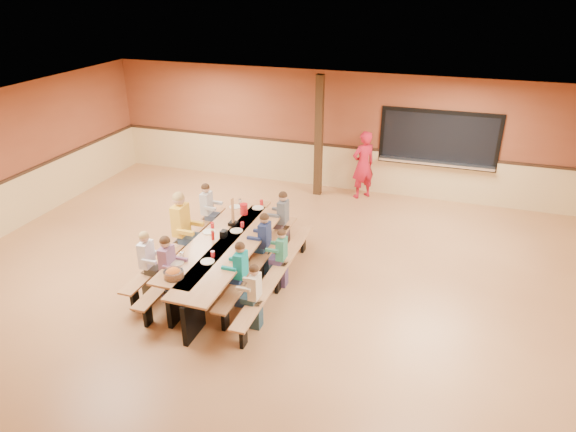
% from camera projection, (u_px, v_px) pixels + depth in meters
% --- Properties ---
extents(ground, '(12.00, 12.00, 0.00)m').
position_uv_depth(ground, '(264.00, 283.00, 9.33)').
color(ground, '#A0663C').
rests_on(ground, ground).
extents(room_envelope, '(12.04, 10.04, 3.02)m').
position_uv_depth(room_envelope, '(263.00, 250.00, 9.04)').
color(room_envelope, brown).
rests_on(room_envelope, ground).
extents(kitchen_pass_through, '(2.78, 0.28, 1.38)m').
position_uv_depth(kitchen_pass_through, '(438.00, 142.00, 12.22)').
color(kitchen_pass_through, black).
rests_on(kitchen_pass_through, ground).
extents(structural_post, '(0.18, 0.18, 3.00)m').
position_uv_depth(structural_post, '(319.00, 137.00, 12.53)').
color(structural_post, '#311F10').
rests_on(structural_post, ground).
extents(cafeteria_table_main, '(1.91, 3.70, 0.74)m').
position_uv_depth(cafeteria_table_main, '(219.00, 247.00, 9.50)').
color(cafeteria_table_main, '#B17546').
rests_on(cafeteria_table_main, ground).
extents(cafeteria_table_second, '(1.91, 3.70, 0.74)m').
position_uv_depth(cafeteria_table_second, '(234.00, 258.00, 9.11)').
color(cafeteria_table_second, '#B17546').
rests_on(cafeteria_table_second, ground).
extents(seated_child_white_left, '(0.36, 0.30, 1.20)m').
position_uv_depth(seated_child_white_left, '(148.00, 264.00, 8.78)').
color(seated_child_white_left, white).
rests_on(seated_child_white_left, ground).
extents(seated_adult_yellow, '(0.48, 0.39, 1.43)m').
position_uv_depth(seated_adult_yellow, '(181.00, 228.00, 9.75)').
color(seated_adult_yellow, yellow).
rests_on(seated_adult_yellow, ground).
extents(seated_child_grey_left, '(0.37, 0.30, 1.21)m').
position_uv_depth(seated_child_grey_left, '(207.00, 211.00, 10.72)').
color(seated_child_grey_left, silver).
rests_on(seated_child_grey_left, ground).
extents(seated_child_teal_right, '(0.35, 0.29, 1.18)m').
position_uv_depth(seated_child_teal_right, '(241.00, 275.00, 8.49)').
color(seated_child_teal_right, teal).
rests_on(seated_child_teal_right, ground).
extents(seated_child_navy_right, '(0.36, 0.30, 1.20)m').
position_uv_depth(seated_child_navy_right, '(265.00, 244.00, 9.43)').
color(seated_child_navy_right, navy).
rests_on(seated_child_navy_right, ground).
extents(seated_child_char_right, '(0.37, 0.30, 1.21)m').
position_uv_depth(seated_child_char_right, '(283.00, 220.00, 10.32)').
color(seated_child_char_right, '#54595F').
rests_on(seated_child_char_right, ground).
extents(seated_child_purple_sec, '(0.37, 0.31, 1.22)m').
position_uv_depth(seated_child_purple_sec, '(168.00, 270.00, 8.59)').
color(seated_child_purple_sec, '#8B5B84').
rests_on(seated_child_purple_sec, ground).
extents(seated_child_green_sec, '(0.32, 0.26, 1.11)m').
position_uv_depth(seated_child_green_sec, '(282.00, 258.00, 9.05)').
color(seated_child_green_sec, '#328162').
rests_on(seated_child_green_sec, ground).
extents(seated_child_tan_sec, '(0.32, 0.26, 1.11)m').
position_uv_depth(seated_child_tan_sec, '(255.00, 297.00, 7.95)').
color(seated_child_tan_sec, beige).
rests_on(seated_child_tan_sec, ground).
extents(standing_woman, '(0.73, 0.72, 1.70)m').
position_uv_depth(standing_woman, '(363.00, 165.00, 12.62)').
color(standing_woman, red).
rests_on(standing_woman, ground).
extents(punch_pitcher, '(0.16, 0.16, 0.22)m').
position_uv_depth(punch_pitcher, '(244.00, 209.00, 10.24)').
color(punch_pitcher, red).
rests_on(punch_pitcher, cafeteria_table_main).
extents(chip_bowl, '(0.32, 0.32, 0.15)m').
position_uv_depth(chip_bowl, '(173.00, 273.00, 8.09)').
color(chip_bowl, orange).
rests_on(chip_bowl, cafeteria_table_main).
extents(napkin_dispenser, '(0.10, 0.14, 0.13)m').
position_uv_depth(napkin_dispenser, '(224.00, 234.00, 9.35)').
color(napkin_dispenser, black).
rests_on(napkin_dispenser, cafeteria_table_main).
extents(condiment_mustard, '(0.06, 0.06, 0.17)m').
position_uv_depth(condiment_mustard, '(213.00, 235.00, 9.27)').
color(condiment_mustard, yellow).
rests_on(condiment_mustard, cafeteria_table_main).
extents(condiment_ketchup, '(0.06, 0.06, 0.17)m').
position_uv_depth(condiment_ketchup, '(213.00, 235.00, 9.26)').
color(condiment_ketchup, '#B2140F').
rests_on(condiment_ketchup, cafeteria_table_main).
extents(table_paddle, '(0.16, 0.16, 0.56)m').
position_uv_depth(table_paddle, '(233.00, 218.00, 9.78)').
color(table_paddle, black).
rests_on(table_paddle, cafeteria_table_main).
extents(place_settings, '(0.65, 3.30, 0.11)m').
position_uv_depth(place_settings, '(218.00, 234.00, 9.38)').
color(place_settings, beige).
rests_on(place_settings, cafeteria_table_main).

